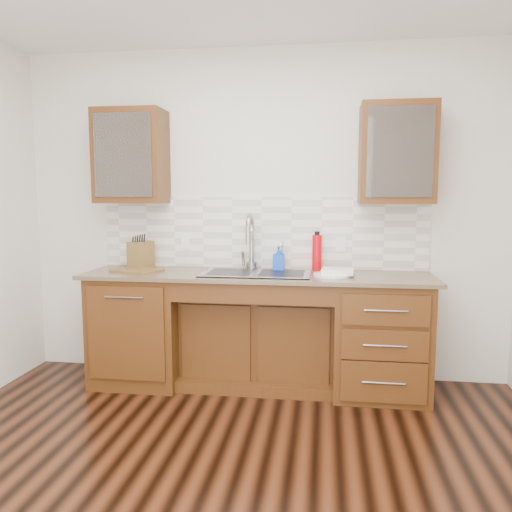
# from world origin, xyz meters

# --- Properties ---
(ground) EXTENTS (4.00, 3.50, 0.10)m
(ground) POSITION_xyz_m (0.00, 0.00, -0.05)
(ground) COLOR #401C0C
(wall_back) EXTENTS (4.00, 0.10, 2.70)m
(wall_back) POSITION_xyz_m (0.00, 1.80, 1.35)
(wall_back) COLOR silver
(wall_back) RESTS_ON ground
(base_cabinet_left) EXTENTS (0.70, 0.62, 0.88)m
(base_cabinet_left) POSITION_xyz_m (-0.95, 1.44, 0.44)
(base_cabinet_left) COLOR #593014
(base_cabinet_left) RESTS_ON ground
(base_cabinet_center) EXTENTS (1.20, 0.44, 0.70)m
(base_cabinet_center) POSITION_xyz_m (0.00, 1.53, 0.35)
(base_cabinet_center) COLOR #593014
(base_cabinet_center) RESTS_ON ground
(base_cabinet_right) EXTENTS (0.70, 0.62, 0.88)m
(base_cabinet_right) POSITION_xyz_m (0.95, 1.44, 0.44)
(base_cabinet_right) COLOR #593014
(base_cabinet_right) RESTS_ON ground
(countertop) EXTENTS (2.70, 0.65, 0.03)m
(countertop) POSITION_xyz_m (0.00, 1.43, 0.90)
(countertop) COLOR #84705B
(countertop) RESTS_ON base_cabinet_left
(backsplash) EXTENTS (2.70, 0.02, 0.59)m
(backsplash) POSITION_xyz_m (0.00, 1.74, 1.21)
(backsplash) COLOR beige
(backsplash) RESTS_ON wall_back
(sink) EXTENTS (0.84, 0.46, 0.19)m
(sink) POSITION_xyz_m (0.00, 1.41, 0.83)
(sink) COLOR #9E9EA5
(sink) RESTS_ON countertop
(faucet) EXTENTS (0.04, 0.04, 0.40)m
(faucet) POSITION_xyz_m (-0.07, 1.64, 1.11)
(faucet) COLOR #999993
(faucet) RESTS_ON countertop
(filter_tap) EXTENTS (0.02, 0.02, 0.24)m
(filter_tap) POSITION_xyz_m (0.18, 1.65, 1.03)
(filter_tap) COLOR #999993
(filter_tap) RESTS_ON countertop
(upper_cabinet_left) EXTENTS (0.55, 0.34, 0.75)m
(upper_cabinet_left) POSITION_xyz_m (-1.05, 1.58, 1.83)
(upper_cabinet_left) COLOR #593014
(upper_cabinet_left) RESTS_ON wall_back
(upper_cabinet_right) EXTENTS (0.55, 0.34, 0.75)m
(upper_cabinet_right) POSITION_xyz_m (1.05, 1.58, 1.83)
(upper_cabinet_right) COLOR #593014
(upper_cabinet_right) RESTS_ON wall_back
(outlet_left) EXTENTS (0.08, 0.01, 0.12)m
(outlet_left) POSITION_xyz_m (-0.65, 1.73, 1.12)
(outlet_left) COLOR white
(outlet_left) RESTS_ON backsplash
(outlet_right) EXTENTS (0.08, 0.01, 0.12)m
(outlet_right) POSITION_xyz_m (0.65, 1.73, 1.12)
(outlet_right) COLOR white
(outlet_right) RESTS_ON backsplash
(soap_bottle) EXTENTS (0.09, 0.09, 0.20)m
(soap_bottle) POSITION_xyz_m (0.16, 1.59, 1.01)
(soap_bottle) COLOR blue
(soap_bottle) RESTS_ON countertop
(water_bottle) EXTENTS (0.09, 0.09, 0.29)m
(water_bottle) POSITION_xyz_m (0.46, 1.67, 1.05)
(water_bottle) COLOR red
(water_bottle) RESTS_ON countertop
(plate) EXTENTS (0.37, 0.37, 0.02)m
(plate) POSITION_xyz_m (0.58, 1.39, 0.92)
(plate) COLOR white
(plate) RESTS_ON countertop
(dish_towel) EXTENTS (0.26, 0.20, 0.04)m
(dish_towel) POSITION_xyz_m (0.62, 1.40, 0.94)
(dish_towel) COLOR white
(dish_towel) RESTS_ON plate
(knife_block) EXTENTS (0.19, 0.23, 0.23)m
(knife_block) POSITION_xyz_m (-0.98, 1.55, 1.02)
(knife_block) COLOR #886545
(knife_block) RESTS_ON countertop
(cutting_board) EXTENTS (0.42, 0.36, 0.02)m
(cutting_board) POSITION_xyz_m (-0.96, 1.39, 0.92)
(cutting_board) COLOR #8A6545
(cutting_board) RESTS_ON countertop
(cup_left_a) EXTENTS (0.14, 0.14, 0.09)m
(cup_left_a) POSITION_xyz_m (-1.09, 1.58, 1.77)
(cup_left_a) COLOR white
(cup_left_a) RESTS_ON upper_cabinet_left
(cup_left_b) EXTENTS (0.11, 0.11, 0.09)m
(cup_left_b) POSITION_xyz_m (-0.98, 1.58, 1.77)
(cup_left_b) COLOR white
(cup_left_b) RESTS_ON upper_cabinet_left
(cup_right_a) EXTENTS (0.13, 0.13, 0.09)m
(cup_right_a) POSITION_xyz_m (0.93, 1.58, 1.77)
(cup_right_a) COLOR silver
(cup_right_a) RESTS_ON upper_cabinet_right
(cup_right_b) EXTENTS (0.13, 0.13, 0.10)m
(cup_right_b) POSITION_xyz_m (1.15, 1.58, 1.77)
(cup_right_b) COLOR silver
(cup_right_b) RESTS_ON upper_cabinet_right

